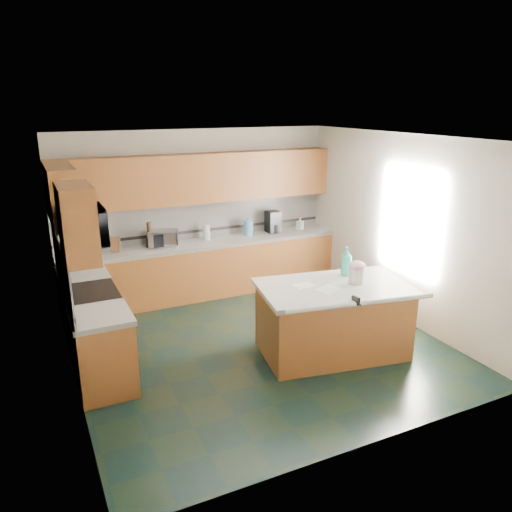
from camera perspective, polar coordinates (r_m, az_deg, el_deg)
floor at (r=6.80m, az=0.13°, el=-10.02°), size 4.60×4.60×0.00m
ceiling at (r=6.05m, az=0.15°, el=13.33°), size 4.60×4.60×0.00m
wall_back at (r=8.38m, az=-6.75°, el=4.99°), size 4.60×0.04×2.70m
wall_front at (r=4.44m, az=13.27°, el=-6.69°), size 4.60×0.04×2.70m
wall_left at (r=5.73m, az=-21.29°, el=-1.90°), size 0.04×4.60×2.70m
wall_right at (r=7.55m, az=16.24°, el=3.06°), size 0.04×4.60×2.70m
back_base_cab at (r=8.33m, az=-5.82°, el=-1.61°), size 4.60×0.60×0.86m
back_countertop at (r=8.20m, az=-5.91°, el=1.43°), size 4.60×0.64×0.06m
back_upper_cab at (r=8.10m, az=-6.47°, el=8.83°), size 4.60×0.33×0.78m
back_backsplash at (r=8.38m, az=-6.65°, el=4.19°), size 4.60×0.02×0.63m
back_accent_band at (r=8.42m, az=-6.60°, el=2.88°), size 4.60×0.01×0.05m
left_base_cab_rear at (r=7.28m, az=-18.88°, el=-5.37°), size 0.60×0.82×0.86m
left_counter_rear at (r=7.12m, az=-19.24°, el=-1.95°), size 0.64×0.82×0.06m
left_base_cab_front at (r=5.89m, az=-16.95°, el=-10.68°), size 0.60×0.72×0.86m
left_counter_front at (r=5.70m, az=-17.36°, el=-6.58°), size 0.64×0.72×0.06m
left_backsplash at (r=6.29m, az=-21.32°, el=-1.35°), size 0.02×2.30×0.63m
left_accent_band at (r=6.35m, az=-21.08°, el=-3.01°), size 0.01×2.30×0.05m
left_upper_cab_rear at (r=6.99m, az=-21.33°, el=6.41°), size 0.33×1.09×0.78m
left_upper_cab_front at (r=5.36m, az=-19.78°, el=3.56°), size 0.33×0.72×0.78m
range_body at (r=6.55m, az=-18.00°, el=-7.75°), size 0.60×0.76×0.88m
range_oven_door at (r=6.60m, az=-15.47°, el=-7.71°), size 0.02×0.68×0.55m
range_cooktop at (r=6.38m, az=-18.38°, el=-4.00°), size 0.62×0.78×0.04m
range_handle at (r=6.46m, az=-15.47°, el=-4.60°), size 0.02×0.66×0.02m
range_backguard at (r=6.32m, az=-20.82°, el=-3.30°), size 0.06×0.76×0.18m
microwave at (r=6.14m, az=-19.12°, el=3.27°), size 0.50×0.73×0.41m
island_base at (r=6.49m, az=8.74°, el=-7.41°), size 1.91×1.30×0.86m
island_top at (r=6.31m, az=8.93°, el=-3.61°), size 2.03×1.41×0.06m
island_bullnose at (r=5.90m, az=11.95°, el=-5.31°), size 1.85×0.38×0.06m
treat_jar at (r=6.39m, az=11.40°, el=-2.23°), size 0.20×0.20×0.20m
treat_jar_lid at (r=6.35m, az=11.47°, el=-1.11°), size 0.21×0.21×0.13m
treat_jar_knob at (r=6.34m, az=11.49°, el=-0.72°), size 0.07×0.02×0.02m
treat_jar_knob_end_l at (r=6.32m, az=11.24°, el=-0.76°), size 0.04×0.04×0.04m
treat_jar_knob_end_r at (r=6.36m, az=11.74°, el=-0.68°), size 0.04×0.04×0.04m
soap_bottle_island at (r=6.64m, az=10.32°, el=-0.60°), size 0.17×0.17×0.38m
paper_sheet_a at (r=6.17m, az=8.32°, el=-3.77°), size 0.36×0.32×0.00m
paper_sheet_b at (r=6.25m, az=5.46°, el=-3.36°), size 0.27×0.21×0.00m
clamp_body at (r=5.86m, az=11.32°, el=-5.01°), size 0.05×0.11×0.10m
clamp_handle at (r=5.82m, az=11.69°, el=-5.40°), size 0.02×0.07×0.02m
knife_block at (r=7.87m, az=-15.75°, el=1.30°), size 0.18×0.20×0.25m
utensil_crock at (r=8.01m, az=-12.02°, el=1.57°), size 0.13×0.13×0.16m
utensil_bundle at (r=7.96m, az=-12.10°, el=2.93°), size 0.07×0.07×0.23m
toaster_oven at (r=8.02m, az=-10.54°, el=2.00°), size 0.51×0.44×0.25m
toaster_oven_door at (r=7.89m, az=-10.27°, el=1.76°), size 0.39×0.01×0.21m
paper_towel at (r=8.27m, az=-5.67°, el=2.72°), size 0.11×0.11×0.26m
paper_towel_base at (r=8.30m, az=-5.64°, el=1.91°), size 0.17×0.17×0.01m
water_jug at (r=8.51m, az=-0.88°, el=3.24°), size 0.16×0.16×0.26m
water_jug_neck at (r=8.47m, az=-0.88°, el=4.23°), size 0.08×0.08×0.04m
coffee_maker at (r=8.72m, az=1.95°, el=3.94°), size 0.22×0.24×0.37m
coffee_carafe at (r=8.69m, az=2.11°, el=3.16°), size 0.15×0.15×0.15m
soap_bottle_back at (r=8.96m, az=5.05°, el=3.76°), size 0.14×0.14×0.22m
soap_back_cap at (r=8.93m, az=5.08°, el=4.56°), size 0.02×0.02×0.03m
window_light_proxy at (r=7.36m, az=17.18°, el=3.81°), size 0.02×1.40×1.10m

